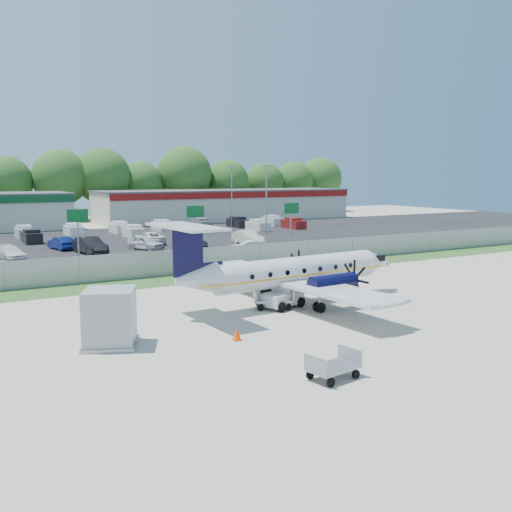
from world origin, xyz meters
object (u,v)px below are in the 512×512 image
baggage_cart_near (273,299)px  service_container (110,320)px  baggage_cart_far (333,367)px  pushback_tug (283,297)px  aircraft (292,271)px

baggage_cart_near → service_container: (-10.34, -2.61, 0.67)m
baggage_cart_far → service_container: size_ratio=0.69×
baggage_cart_near → service_container: bearing=-165.8°
baggage_cart_near → pushback_tug: bearing=-4.7°
aircraft → service_container: aircraft is taller
baggage_cart_near → baggage_cart_far: bearing=-110.5°
pushback_tug → baggage_cart_far: pushback_tug is taller
pushback_tug → aircraft: bearing=28.4°
pushback_tug → baggage_cart_far: size_ratio=1.31×
aircraft → baggage_cart_far: bearing=-116.6°
baggage_cart_near → aircraft: bearing=17.4°
pushback_tug → baggage_cart_far: bearing=-113.3°
pushback_tug → service_container: 11.27m
pushback_tug → service_container: (-10.95, -2.56, 0.59)m
pushback_tug → service_container: size_ratio=0.90×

